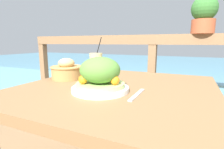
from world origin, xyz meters
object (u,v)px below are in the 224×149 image
(salad_plate, at_px, (100,76))
(drink_glass, at_px, (96,65))
(potted_plant, at_px, (204,14))
(bread_basket, at_px, (67,70))

(salad_plate, relative_size, drink_glass, 1.04)
(salad_plate, xyz_separation_m, drink_glass, (-0.18, 0.28, 0.01))
(potted_plant, bearing_deg, bread_basket, -132.13)
(salad_plate, bearing_deg, potted_plant, 66.15)
(salad_plate, height_order, bread_basket, salad_plate)
(drink_glass, bearing_deg, bread_basket, -135.57)
(drink_glass, bearing_deg, salad_plate, -57.42)
(bread_basket, height_order, potted_plant, potted_plant)
(bread_basket, distance_m, potted_plant, 1.17)
(salad_plate, bearing_deg, bread_basket, 153.49)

